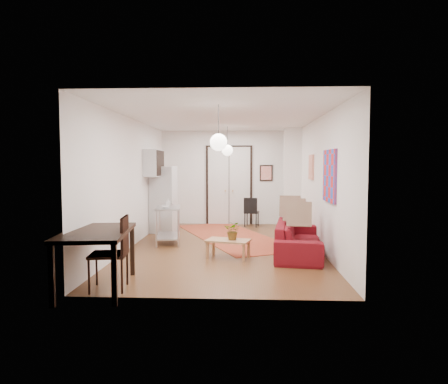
{
  "coord_description": "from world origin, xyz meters",
  "views": [
    {
      "loc": [
        0.42,
        -8.93,
        1.87
      ],
      "look_at": [
        0.0,
        -0.03,
        1.25
      ],
      "focal_mm": 32.0,
      "sensor_mm": 36.0,
      "label": 1
    }
  ],
  "objects_px": {
    "sofa": "(299,239)",
    "dining_table": "(97,237)",
    "dining_chair_near": "(111,246)",
    "dining_chair_far": "(111,246)",
    "black_side_chair": "(252,209)",
    "fridge": "(163,200)",
    "kitchen_counter": "(168,220)",
    "coffee_table": "(228,242)"
  },
  "relations": [
    {
      "from": "dining_table",
      "to": "dining_chair_near",
      "type": "relative_size",
      "value": 1.55
    },
    {
      "from": "coffee_table",
      "to": "dining_chair_near",
      "type": "relative_size",
      "value": 0.85
    },
    {
      "from": "coffee_table",
      "to": "dining_chair_near",
      "type": "xyz_separation_m",
      "value": [
        -1.71,
        -1.95,
        0.32
      ]
    },
    {
      "from": "sofa",
      "to": "dining_chair_far",
      "type": "relative_size",
      "value": 2.1
    },
    {
      "from": "dining_chair_near",
      "to": "dining_chair_far",
      "type": "relative_size",
      "value": 1.0
    },
    {
      "from": "coffee_table",
      "to": "dining_table",
      "type": "xyz_separation_m",
      "value": [
        -1.88,
        -2.06,
        0.46
      ]
    },
    {
      "from": "dining_chair_far",
      "to": "kitchen_counter",
      "type": "bearing_deg",
      "value": 169.49
    },
    {
      "from": "coffee_table",
      "to": "dining_chair_near",
      "type": "distance_m",
      "value": 2.61
    },
    {
      "from": "kitchen_counter",
      "to": "fridge",
      "type": "xyz_separation_m",
      "value": [
        -0.41,
        1.48,
        0.35
      ]
    },
    {
      "from": "sofa",
      "to": "kitchen_counter",
      "type": "height_order",
      "value": "kitchen_counter"
    },
    {
      "from": "dining_table",
      "to": "dining_chair_far",
      "type": "relative_size",
      "value": 1.55
    },
    {
      "from": "dining_table",
      "to": "black_side_chair",
      "type": "distance_m",
      "value": 6.7
    },
    {
      "from": "coffee_table",
      "to": "dining_chair_near",
      "type": "bearing_deg",
      "value": -131.28
    },
    {
      "from": "kitchen_counter",
      "to": "dining_chair_near",
      "type": "relative_size",
      "value": 1.09
    },
    {
      "from": "coffee_table",
      "to": "dining_chair_far",
      "type": "bearing_deg",
      "value": -131.28
    },
    {
      "from": "black_side_chair",
      "to": "fridge",
      "type": "bearing_deg",
      "value": 38.59
    },
    {
      "from": "dining_chair_far",
      "to": "dining_chair_near",
      "type": "bearing_deg",
      "value": 0.0
    },
    {
      "from": "sofa",
      "to": "dining_table",
      "type": "bearing_deg",
      "value": 134.26
    },
    {
      "from": "sofa",
      "to": "dining_chair_far",
      "type": "bearing_deg",
      "value": 134.42
    },
    {
      "from": "coffee_table",
      "to": "fridge",
      "type": "distance_m",
      "value": 3.56
    },
    {
      "from": "dining_chair_far",
      "to": "fridge",
      "type": "bearing_deg",
      "value": 175.41
    },
    {
      "from": "dining_chair_near",
      "to": "dining_table",
      "type": "bearing_deg",
      "value": -63.47
    },
    {
      "from": "dining_chair_far",
      "to": "dining_table",
      "type": "bearing_deg",
      "value": -63.47
    },
    {
      "from": "dining_table",
      "to": "dining_chair_far",
      "type": "bearing_deg",
      "value": 33.14
    },
    {
      "from": "dining_table",
      "to": "fridge",
      "type": "bearing_deg",
      "value": 90.0
    },
    {
      "from": "fridge",
      "to": "black_side_chair",
      "type": "bearing_deg",
      "value": 29.96
    },
    {
      "from": "dining_table",
      "to": "dining_chair_far",
      "type": "distance_m",
      "value": 0.25
    },
    {
      "from": "kitchen_counter",
      "to": "black_side_chair",
      "type": "distance_m",
      "value": 3.37
    },
    {
      "from": "sofa",
      "to": "dining_table",
      "type": "distance_m",
      "value": 4.16
    },
    {
      "from": "dining_chair_near",
      "to": "dining_chair_far",
      "type": "bearing_deg",
      "value": 0.0
    },
    {
      "from": "kitchen_counter",
      "to": "dining_table",
      "type": "height_order",
      "value": "dining_table"
    },
    {
      "from": "kitchen_counter",
      "to": "fridge",
      "type": "height_order",
      "value": "fridge"
    },
    {
      "from": "kitchen_counter",
      "to": "dining_table",
      "type": "xyz_separation_m",
      "value": [
        -0.41,
        -3.54,
        0.24
      ]
    },
    {
      "from": "coffee_table",
      "to": "kitchen_counter",
      "type": "bearing_deg",
      "value": 134.91
    },
    {
      "from": "fridge",
      "to": "dining_table",
      "type": "height_order",
      "value": "fridge"
    },
    {
      "from": "coffee_table",
      "to": "fridge",
      "type": "bearing_deg",
      "value": 122.45
    },
    {
      "from": "dining_chair_far",
      "to": "black_side_chair",
      "type": "xyz_separation_m",
      "value": [
        2.27,
        6.12,
        -0.13
      ]
    },
    {
      "from": "sofa",
      "to": "coffee_table",
      "type": "bearing_deg",
      "value": 112.8
    },
    {
      "from": "sofa",
      "to": "dining_table",
      "type": "xyz_separation_m",
      "value": [
        -3.33,
        -2.44,
        0.45
      ]
    },
    {
      "from": "fridge",
      "to": "dining_chair_near",
      "type": "relative_size",
      "value": 1.65
    },
    {
      "from": "coffee_table",
      "to": "dining_chair_far",
      "type": "height_order",
      "value": "dining_chair_far"
    },
    {
      "from": "sofa",
      "to": "fridge",
      "type": "xyz_separation_m",
      "value": [
        -3.33,
        2.58,
        0.57
      ]
    }
  ]
}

